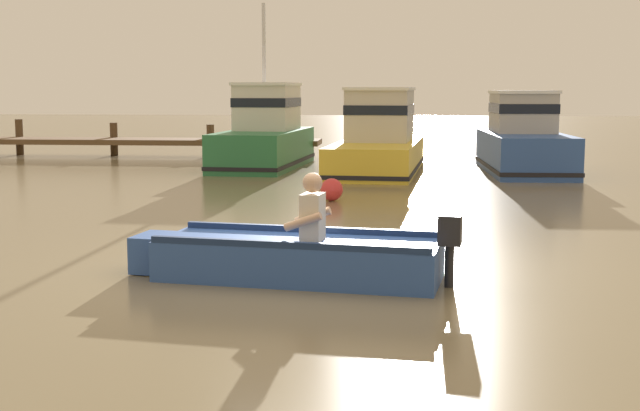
# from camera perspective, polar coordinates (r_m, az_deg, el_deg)

# --- Properties ---
(ground_plane) EXTENTS (120.00, 120.00, 0.00)m
(ground_plane) POSITION_cam_1_polar(r_m,az_deg,el_deg) (10.18, -0.43, -3.98)
(ground_plane) COLOR #7A6B4C
(wooden_dock) EXTENTS (13.35, 1.57, 1.15)m
(wooden_dock) POSITION_cam_1_polar(r_m,az_deg,el_deg) (27.18, -14.25, 4.26)
(wooden_dock) COLOR brown
(wooden_dock) RESTS_ON ground
(rowboat_with_person) EXTENTS (3.73, 1.53, 1.19)m
(rowboat_with_person) POSITION_cam_1_polar(r_m,az_deg,el_deg) (9.37, -1.81, -3.46)
(rowboat_with_person) COLOR #2D519E
(rowboat_with_person) RESTS_ON ground
(moored_boat_green) EXTENTS (2.27, 5.17, 4.37)m
(moored_boat_green) POSITION_cam_1_polar(r_m,az_deg,el_deg) (22.94, -3.75, 4.72)
(moored_boat_green) COLOR #287042
(moored_boat_green) RESTS_ON ground
(moored_boat_yellow) EXTENTS (2.52, 6.19, 2.15)m
(moored_boat_yellow) POSITION_cam_1_polar(r_m,az_deg,el_deg) (21.86, 4.00, 4.40)
(moored_boat_yellow) COLOR gold
(moored_boat_yellow) RESTS_ON ground
(moored_boat_blue) EXTENTS (2.02, 4.98, 2.07)m
(moored_boat_blue) POSITION_cam_1_polar(r_m,az_deg,el_deg) (22.17, 13.61, 4.23)
(moored_boat_blue) COLOR #2D519E
(moored_boat_blue) RESTS_ON ground
(mooring_buoy) EXTENTS (0.43, 0.43, 0.43)m
(mooring_buoy) POSITION_cam_1_polar(r_m,az_deg,el_deg) (15.92, 0.80, 1.08)
(mooring_buoy) COLOR red
(mooring_buoy) RESTS_ON ground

